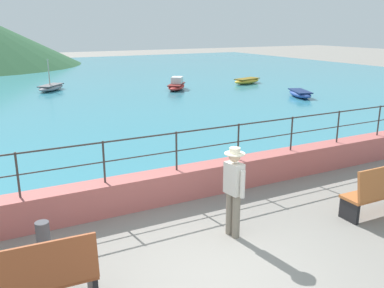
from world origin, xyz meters
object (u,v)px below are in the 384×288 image
boat_1 (300,93)px  bollard (43,239)px  boat_2 (51,87)px  bench_far (382,190)px  boat_3 (177,85)px  person_walking (234,188)px  bench_main (34,280)px  boat_0 (247,81)px

boat_1 → bollard: bearing=-145.4°
boat_1 → boat_2: 14.70m
bench_far → boat_3: bench_far is taller
bench_far → person_walking: 3.35m
person_walking → boat_1: bearing=43.8°
boat_3 → boat_1: bearing=-49.7°
bench_far → boat_1: bench_far is taller
bollard → boat_2: boat_2 is taller
bench_main → boat_2: 21.34m
bench_main → person_walking: bearing=10.4°
boat_1 → boat_3: bearing=130.3°
bollard → boat_3: 19.26m
boat_2 → boat_1: bearing=-37.1°
boat_0 → person_walking: bearing=-125.8°
bench_main → person_walking: 3.74m
bench_main → boat_3: bench_main is taller
boat_2 → bench_main: bearing=-100.4°
boat_1 → boat_2: size_ratio=1.05×
bollard → boat_2: bearing=79.7°
person_walking → boat_0: (12.52, 17.34, -0.72)m
person_walking → bench_main: bearing=-169.6°
bench_far → boat_1: size_ratio=0.69×
boat_2 → boat_3: 7.61m
bollard → boat_3: boat_3 is taller
boat_2 → boat_3: bearing=-24.7°
boat_0 → boat_3: size_ratio=1.03×
bench_main → bench_far: (6.90, -0.03, 0.00)m
person_walking → boat_3: person_walking is taller
bollard → boat_0: size_ratio=0.26×
bollard → bench_far: bearing=-14.1°
bench_main → boat_1: (15.60, 12.12, -0.30)m
bollard → boat_0: 22.79m
bench_far → boat_0: bench_far is taller
bench_main → boat_0: size_ratio=0.70×
person_walking → boat_0: bearing=54.2°
bench_main → boat_1: 19.75m
person_walking → boat_2: boat_2 is taller
boat_2 → boat_3: size_ratio=0.99×
boat_0 → bollard: bearing=-134.0°
boat_2 → bench_far: bearing=-81.8°
person_walking → boat_2: size_ratio=0.75×
bench_far → boat_3: size_ratio=0.72×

